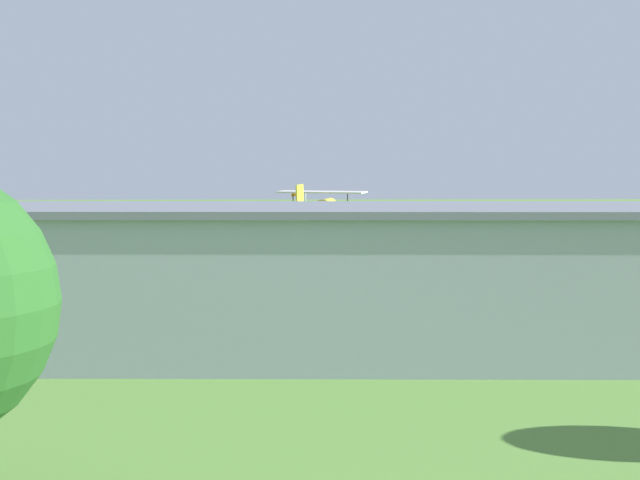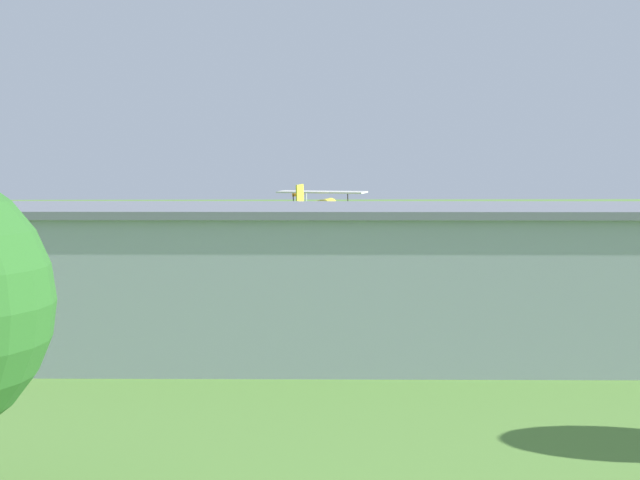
% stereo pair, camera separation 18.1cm
% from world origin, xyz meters
% --- Properties ---
extents(ground_plane, '(400.00, 400.00, 0.00)m').
position_xyz_m(ground_plane, '(0.00, 0.00, 0.00)').
color(ground_plane, '#568438').
extents(hangar, '(39.71, 14.95, 7.17)m').
position_xyz_m(hangar, '(1.98, 29.68, 3.59)').
color(hangar, '#99A3AD').
rests_on(hangar, ground_plane).
extents(biplane, '(7.23, 6.86, 3.43)m').
position_xyz_m(biplane, '(2.35, 4.91, 6.18)').
color(biplane, yellow).
extents(person_walking_on_apron, '(0.42, 0.42, 1.64)m').
position_xyz_m(person_walking_on_apron, '(16.66, 14.32, 0.82)').
color(person_walking_on_apron, '#33723F').
rests_on(person_walking_on_apron, ground_plane).
extents(person_at_fence_line, '(0.51, 0.51, 1.54)m').
position_xyz_m(person_at_fence_line, '(-13.76, 11.13, 0.76)').
color(person_at_fence_line, orange).
rests_on(person_at_fence_line, ground_plane).
extents(person_beside_truck, '(0.53, 0.53, 1.57)m').
position_xyz_m(person_beside_truck, '(13.09, 11.29, 0.78)').
color(person_beside_truck, '#72338C').
rests_on(person_beside_truck, ground_plane).
extents(windsock, '(1.46, 0.89, 6.84)m').
position_xyz_m(windsock, '(3.37, -16.03, 6.00)').
color(windsock, silver).
rests_on(windsock, ground_plane).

